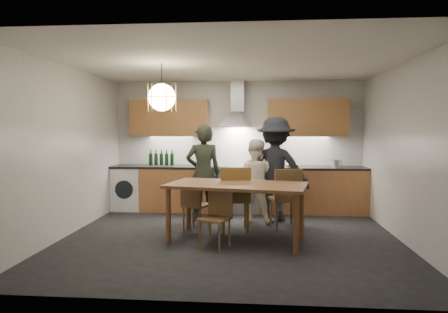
# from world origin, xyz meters

# --- Properties ---
(ground) EXTENTS (5.00, 5.00, 0.00)m
(ground) POSITION_xyz_m (0.00, 0.00, 0.00)
(ground) COLOR black
(ground) RESTS_ON ground
(room_shell) EXTENTS (5.02, 4.52, 2.61)m
(room_shell) POSITION_xyz_m (0.00, 0.00, 1.71)
(room_shell) COLOR silver
(room_shell) RESTS_ON ground
(counter_run) EXTENTS (5.00, 0.62, 0.90)m
(counter_run) POSITION_xyz_m (0.02, 1.95, 0.45)
(counter_run) COLOR #C7824C
(counter_run) RESTS_ON ground
(range_stove) EXTENTS (0.90, 0.60, 0.92)m
(range_stove) POSITION_xyz_m (0.00, 1.94, 0.44)
(range_stove) COLOR silver
(range_stove) RESTS_ON ground
(wall_fixtures) EXTENTS (4.30, 0.54, 1.10)m
(wall_fixtures) POSITION_xyz_m (0.00, 2.07, 1.87)
(wall_fixtures) COLOR #B88046
(wall_fixtures) RESTS_ON ground
(pendant_lamp) EXTENTS (0.43, 0.43, 0.70)m
(pendant_lamp) POSITION_xyz_m (-1.00, -0.10, 2.10)
(pendant_lamp) COLOR black
(pendant_lamp) RESTS_ON ground
(dining_table) EXTENTS (2.14, 1.35, 0.84)m
(dining_table) POSITION_xyz_m (0.10, -0.12, 0.74)
(dining_table) COLOR brown
(dining_table) RESTS_ON ground
(chair_back_left) EXTENTS (0.49, 0.49, 0.83)m
(chair_back_left) POSITION_xyz_m (-0.61, 0.39, 0.47)
(chair_back_left) COLOR brown
(chair_back_left) RESTS_ON ground
(chair_back_mid) EXTENTS (0.53, 0.53, 1.04)m
(chair_back_mid) POSITION_xyz_m (0.06, 0.36, 0.59)
(chair_back_mid) COLOR brown
(chair_back_mid) RESTS_ON ground
(chair_back_right) EXTENTS (0.54, 0.54, 1.00)m
(chair_back_right) POSITION_xyz_m (0.87, 0.57, 0.57)
(chair_back_right) COLOR brown
(chair_back_right) RESTS_ON ground
(chair_front) EXTENTS (0.49, 0.49, 0.83)m
(chair_front) POSITION_xyz_m (-0.15, -0.45, 0.48)
(chair_front) COLOR brown
(chair_front) RESTS_ON ground
(person_left) EXTENTS (0.70, 0.54, 1.70)m
(person_left) POSITION_xyz_m (-0.56, 1.11, 0.85)
(person_left) COLOR black
(person_left) RESTS_ON ground
(person_mid) EXTENTS (0.79, 0.66, 1.46)m
(person_mid) POSITION_xyz_m (0.35, 1.09, 0.73)
(person_mid) COLOR white
(person_mid) RESTS_ON ground
(person_right) EXTENTS (1.30, 0.90, 1.84)m
(person_right) POSITION_xyz_m (0.72, 1.22, 0.92)
(person_right) COLOR black
(person_right) RESTS_ON ground
(mixing_bowl) EXTENTS (0.31, 0.31, 0.06)m
(mixing_bowl) POSITION_xyz_m (1.09, 1.85, 0.93)
(mixing_bowl) COLOR silver
(mixing_bowl) RESTS_ON counter_run
(stock_pot) EXTENTS (0.23, 0.23, 0.13)m
(stock_pot) POSITION_xyz_m (1.94, 1.95, 0.97)
(stock_pot) COLOR #A8A8AB
(stock_pot) RESTS_ON counter_run
(wine_bottles) EXTENTS (0.51, 0.07, 0.31)m
(wine_bottles) POSITION_xyz_m (-1.54, 2.03, 1.05)
(wine_bottles) COLOR black
(wine_bottles) RESTS_ON counter_run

